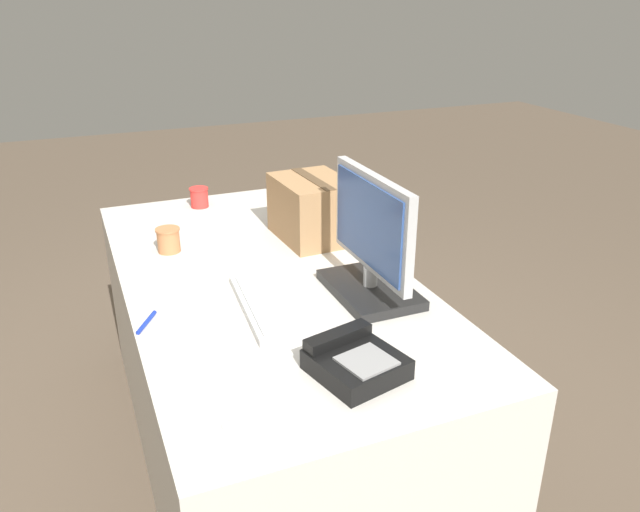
% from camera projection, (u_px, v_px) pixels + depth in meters
% --- Properties ---
extents(ground_plane, '(12.00, 12.00, 0.00)m').
position_uv_depth(ground_plane, '(270.00, 449.00, 2.38)').
color(ground_plane, brown).
extents(office_desk, '(1.80, 0.90, 0.74)m').
position_uv_depth(office_desk, '(266.00, 367.00, 2.23)').
color(office_desk, beige).
rests_on(office_desk, ground_plane).
extents(monitor, '(0.46, 0.22, 0.39)m').
position_uv_depth(monitor, '(371.00, 247.00, 1.88)').
color(monitor, black).
rests_on(monitor, office_desk).
extents(keyboard, '(0.43, 0.18, 0.03)m').
position_uv_depth(keyboard, '(268.00, 305.00, 1.85)').
color(keyboard, silver).
rests_on(keyboard, office_desk).
extents(desk_phone, '(0.25, 0.24, 0.08)m').
position_uv_depth(desk_phone, '(355.00, 361.00, 1.54)').
color(desk_phone, black).
rests_on(desk_phone, office_desk).
extents(paper_cup_left, '(0.08, 0.08, 0.09)m').
position_uv_depth(paper_cup_left, '(199.00, 197.00, 2.70)').
color(paper_cup_left, red).
rests_on(paper_cup_left, office_desk).
extents(paper_cup_right, '(0.09, 0.09, 0.09)m').
position_uv_depth(paper_cup_right, '(168.00, 240.00, 2.24)').
color(paper_cup_right, '#BC7547').
rests_on(paper_cup_right, office_desk).
extents(spoon, '(0.06, 0.14, 0.00)m').
position_uv_depth(spoon, '(240.00, 419.00, 1.38)').
color(spoon, silver).
rests_on(spoon, office_desk).
extents(cardboard_box, '(0.33, 0.26, 0.23)m').
position_uv_depth(cardboard_box, '(313.00, 209.00, 2.34)').
color(cardboard_box, '#9E754C').
rests_on(cardboard_box, office_desk).
extents(pen_marker, '(0.11, 0.07, 0.01)m').
position_uv_depth(pen_marker, '(146.00, 322.00, 1.77)').
color(pen_marker, '#1933B2').
rests_on(pen_marker, office_desk).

